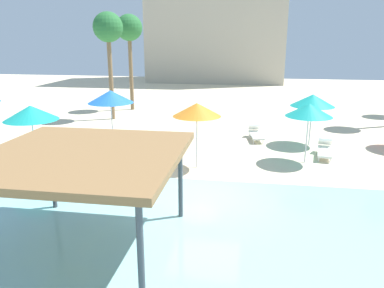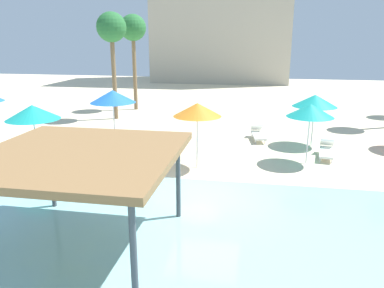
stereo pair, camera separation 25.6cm
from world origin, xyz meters
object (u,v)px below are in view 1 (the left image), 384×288
at_px(beach_umbrella_orange_4, 197,110).
at_px(beach_umbrella_teal_5, 31,113).
at_px(beach_umbrella_blue_1, 110,97).
at_px(beach_umbrella_teal_6, 309,110).
at_px(lounge_chair_0, 256,133).
at_px(lounge_chair_1, 325,149).
at_px(shade_pavilion, 82,158).
at_px(palm_tree_0, 108,30).
at_px(beach_umbrella_teal_7, 313,100).
at_px(palm_tree_2, 129,30).

height_order(beach_umbrella_orange_4, beach_umbrella_teal_5, beach_umbrella_orange_4).
bearing_deg(beach_umbrella_blue_1, beach_umbrella_teal_6, -13.57).
xyz_separation_m(lounge_chair_0, lounge_chair_1, (3.12, -2.58, 0.00)).
relative_size(shade_pavilion, beach_umbrella_teal_6, 1.85).
distance_m(beach_umbrella_blue_1, beach_umbrella_teal_5, 4.84).
bearing_deg(beach_umbrella_blue_1, lounge_chair_1, -6.81).
bearing_deg(beach_umbrella_orange_4, beach_umbrella_teal_5, -173.59).
distance_m(beach_umbrella_orange_4, palm_tree_0, 11.77).
relative_size(lounge_chair_0, palm_tree_0, 0.29).
height_order(beach_umbrella_teal_6, palm_tree_0, palm_tree_0).
bearing_deg(beach_umbrella_teal_6, shade_pavilion, -128.62).
relative_size(beach_umbrella_orange_4, lounge_chair_1, 1.39).
distance_m(beach_umbrella_orange_4, lounge_chair_0, 6.01).
xyz_separation_m(beach_umbrella_teal_6, lounge_chair_1, (1.00, 1.06, -1.99)).
distance_m(beach_umbrella_teal_7, lounge_chair_0, 3.39).
bearing_deg(beach_umbrella_orange_4, lounge_chair_1, 23.75).
xyz_separation_m(beach_umbrella_teal_7, lounge_chair_1, (0.44, -1.89, -1.96)).
bearing_deg(beach_umbrella_teal_6, beach_umbrella_teal_5, -169.26).
distance_m(beach_umbrella_orange_4, palm_tree_2, 14.54).
distance_m(beach_umbrella_teal_5, lounge_chair_0, 11.16).
relative_size(palm_tree_0, palm_tree_2, 0.99).
height_order(beach_umbrella_blue_1, palm_tree_0, palm_tree_0).
distance_m(beach_umbrella_blue_1, beach_umbrella_orange_4, 6.33).
bearing_deg(lounge_chair_0, beach_umbrella_teal_7, 67.02).
distance_m(lounge_chair_0, palm_tree_2, 13.04).
bearing_deg(beach_umbrella_teal_6, beach_umbrella_orange_4, -163.04).
xyz_separation_m(lounge_chair_0, palm_tree_2, (-9.25, 7.38, 5.46)).
height_order(shade_pavilion, beach_umbrella_teal_5, shade_pavilion).
relative_size(beach_umbrella_blue_1, palm_tree_2, 0.38).
height_order(beach_umbrella_teal_7, lounge_chair_0, beach_umbrella_teal_7).
xyz_separation_m(beach_umbrella_teal_5, palm_tree_0, (-0.16, 9.64, 3.46)).
relative_size(beach_umbrella_teal_5, beach_umbrella_teal_6, 1.00).
height_order(beach_umbrella_orange_4, lounge_chair_0, beach_umbrella_orange_4).
relative_size(beach_umbrella_blue_1, lounge_chair_1, 1.34).
bearing_deg(beach_umbrella_teal_5, palm_tree_0, 90.93).
distance_m(beach_umbrella_teal_5, lounge_chair_1, 13.00).
bearing_deg(beach_umbrella_orange_4, beach_umbrella_teal_6, 16.96).
bearing_deg(lounge_chair_1, shade_pavilion, -29.86).
bearing_deg(lounge_chair_0, beach_umbrella_teal_6, 21.51).
bearing_deg(lounge_chair_0, shade_pavilion, -28.96).
bearing_deg(beach_umbrella_teal_5, shade_pavilion, -49.80).
xyz_separation_m(beach_umbrella_orange_4, beach_umbrella_teal_5, (-6.85, -0.77, -0.19)).
bearing_deg(palm_tree_0, beach_umbrella_teal_5, -89.07).
bearing_deg(beach_umbrella_teal_7, shade_pavilion, -122.48).
bearing_deg(beach_umbrella_teal_5, palm_tree_2, 89.69).
distance_m(beach_umbrella_teal_5, palm_tree_0, 10.24).
relative_size(beach_umbrella_blue_1, beach_umbrella_teal_5, 1.02).
distance_m(beach_umbrella_orange_4, beach_umbrella_teal_5, 6.90).
distance_m(beach_umbrella_teal_7, lounge_chair_1, 2.76).
bearing_deg(palm_tree_2, beach_umbrella_blue_1, -79.07).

